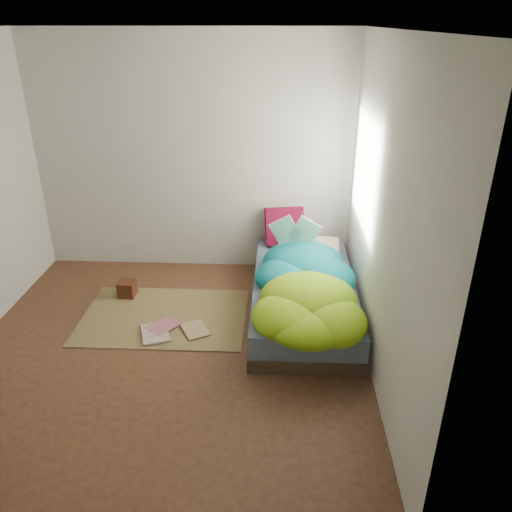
% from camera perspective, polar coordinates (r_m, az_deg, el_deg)
% --- Properties ---
extents(ground, '(3.50, 3.50, 0.00)m').
position_cam_1_polar(ground, '(4.57, -10.05, -10.63)').
color(ground, '#45271A').
rests_on(ground, ground).
extents(room_walls, '(3.54, 3.54, 2.62)m').
position_cam_1_polar(room_walls, '(3.86, -11.67, 9.37)').
color(room_walls, '#B8B7AE').
rests_on(room_walls, ground).
extents(bed, '(1.00, 2.00, 0.34)m').
position_cam_1_polar(bed, '(4.98, 5.43, -4.68)').
color(bed, '#31281B').
rests_on(bed, ground).
extents(duvet, '(0.96, 1.84, 0.34)m').
position_cam_1_polar(duvet, '(4.63, 5.71, -2.38)').
color(duvet, '#07737A').
rests_on(duvet, bed).
extents(rug, '(1.60, 1.10, 0.01)m').
position_cam_1_polar(rug, '(5.04, -10.44, -6.81)').
color(rug, brown).
rests_on(rug, ground).
extents(pillow_floral, '(0.61, 0.41, 0.13)m').
position_cam_1_polar(pillow_floral, '(5.41, 6.32, 0.67)').
color(pillow_floral, white).
rests_on(pillow_floral, bed).
extents(pillow_magenta, '(0.44, 0.20, 0.43)m').
position_cam_1_polar(pillow_magenta, '(5.63, 3.25, 3.43)').
color(pillow_magenta, '#53051E').
rests_on(pillow_magenta, bed).
extents(open_book, '(0.43, 0.12, 0.26)m').
position_cam_1_polar(open_book, '(5.05, 4.52, 3.84)').
color(open_book, '#3D8C2E').
rests_on(open_book, duvet).
extents(wooden_box, '(0.17, 0.17, 0.17)m').
position_cam_1_polar(wooden_box, '(5.43, -14.52, -3.63)').
color(wooden_box, '#3A190D').
rests_on(wooden_box, rug).
extents(floor_book_a, '(0.34, 0.40, 0.03)m').
position_cam_1_polar(floor_book_a, '(4.77, -12.93, -8.84)').
color(floor_book_a, beige).
rests_on(floor_book_a, rug).
extents(floor_book_b, '(0.36, 0.37, 0.03)m').
position_cam_1_polar(floor_book_b, '(4.92, -11.38, -7.45)').
color(floor_book_b, '#BA6B82').
rests_on(floor_book_b, rug).
extents(floor_book_c, '(0.32, 0.35, 0.02)m').
position_cam_1_polar(floor_book_c, '(4.74, -8.19, -8.68)').
color(floor_book_c, tan).
rests_on(floor_book_c, rug).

